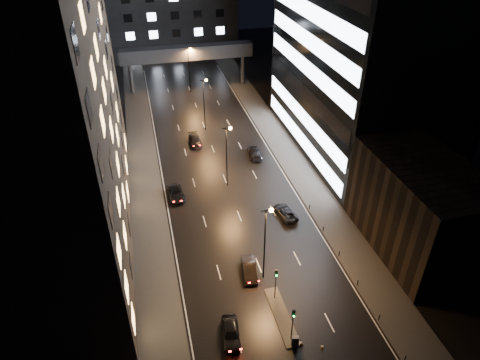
{
  "coord_description": "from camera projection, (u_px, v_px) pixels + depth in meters",
  "views": [
    {
      "loc": [
        -11.3,
        -26.39,
        37.81
      ],
      "look_at": [
        0.86,
        23.14,
        4.0
      ],
      "focal_mm": 32.0,
      "sensor_mm": 36.0,
      "label": 1
    }
  ],
  "objects": [
    {
      "name": "car_away_c",
      "position": [
        176.0,
        194.0,
        64.12
      ],
      "size": [
        2.67,
        5.08,
        1.36
      ],
      "primitive_type": "imported",
      "rotation": [
        0.0,
        0.0,
        0.09
      ],
      "color": "black",
      "rests_on": "ground"
    },
    {
      "name": "streetlight_near",
      "position": [
        266.0,
        235.0,
        47.41
      ],
      "size": [
        1.45,
        0.5,
        10.15
      ],
      "color": "black",
      "rests_on": "ground"
    },
    {
      "name": "car_away_a",
      "position": [
        231.0,
        332.0,
        43.58
      ],
      "size": [
        2.28,
        4.58,
        1.5
      ],
      "primitive_type": "imported",
      "rotation": [
        0.0,
        0.0,
        -0.12
      ],
      "color": "black",
      "rests_on": "ground"
    },
    {
      "name": "bollard_row",
      "position": [
        348.0,
        268.0,
        51.53
      ],
      "size": [
        0.12,
        25.12,
        0.9
      ],
      "color": "black",
      "rests_on": "ground"
    },
    {
      "name": "skybridge",
      "position": [
        187.0,
        53.0,
        96.55
      ],
      "size": [
        30.0,
        3.0,
        10.0
      ],
      "color": "#333335",
      "rests_on": "ground"
    },
    {
      "name": "ground",
      "position": [
        213.0,
        149.0,
        76.87
      ],
      "size": [
        160.0,
        160.0,
        0.0
      ],
      "primitive_type": "plane",
      "color": "black",
      "rests_on": "ground"
    },
    {
      "name": "sidewalk_left",
      "position": [
        144.0,
        172.0,
        70.3
      ],
      "size": [
        5.0,
        110.0,
        0.15
      ],
      "primitive_type": "cube",
      "color": "#383533",
      "rests_on": "ground"
    },
    {
      "name": "median_island",
      "position": [
        282.0,
        316.0,
        46.13
      ],
      "size": [
        1.6,
        8.0,
        0.15
      ],
      "primitive_type": "cube",
      "color": "#383533",
      "rests_on": "ground"
    },
    {
      "name": "traffic_signal_near",
      "position": [
        276.0,
        279.0,
        46.48
      ],
      "size": [
        0.28,
        0.34,
        4.4
      ],
      "color": "black",
      "rests_on": "median_island"
    },
    {
      "name": "traffic_signal_far",
      "position": [
        293.0,
        320.0,
        42.03
      ],
      "size": [
        0.28,
        0.34,
        4.4
      ],
      "color": "black",
      "rests_on": "median_island"
    },
    {
      "name": "car_toward_b",
      "position": [
        255.0,
        152.0,
        74.34
      ],
      "size": [
        2.56,
        5.28,
        1.48
      ],
      "primitive_type": "imported",
      "rotation": [
        0.0,
        0.0,
        3.04
      ],
      "color": "black",
      "rests_on": "ground"
    },
    {
      "name": "utility_cabinet",
      "position": [
        295.0,
        341.0,
        42.8
      ],
      "size": [
        0.81,
        0.6,
        1.16
      ],
      "primitive_type": "cube",
      "rotation": [
        0.0,
        0.0,
        -0.23
      ],
      "color": "#48484A",
      "rests_on": "median_island"
    },
    {
      "name": "cone_a",
      "position": [
        301.0,
        343.0,
        43.07
      ],
      "size": [
        0.41,
        0.41,
        0.54
      ],
      "primitive_type": "cone",
      "rotation": [
        0.0,
        0.0,
        -0.07
      ],
      "color": "orange",
      "rests_on": "ground"
    },
    {
      "name": "car_toward_a",
      "position": [
        285.0,
        212.0,
        60.36
      ],
      "size": [
        2.77,
        4.9,
        1.29
      ],
      "primitive_type": "imported",
      "rotation": [
        0.0,
        0.0,
        3.28
      ],
      "color": "black",
      "rests_on": "ground"
    },
    {
      "name": "car_away_d",
      "position": [
        195.0,
        140.0,
        78.06
      ],
      "size": [
        2.11,
        4.88,
        1.4
      ],
      "primitive_type": "imported",
      "rotation": [
        0.0,
        0.0,
        0.03
      ],
      "color": "black",
      "rests_on": "ground"
    },
    {
      "name": "streetlight_mid_b",
      "position": [
        205.0,
        98.0,
        79.79
      ],
      "size": [
        1.45,
        0.5,
        10.15
      ],
      "color": "black",
      "rests_on": "ground"
    },
    {
      "name": "sidewalk_right",
      "position": [
        288.0,
        154.0,
        75.27
      ],
      "size": [
        5.0,
        110.0,
        0.15
      ],
      "primitive_type": "cube",
      "color": "#383533",
      "rests_on": "ground"
    },
    {
      "name": "streetlight_far",
      "position": [
        189.0,
        64.0,
        95.98
      ],
      "size": [
        1.45,
        0.5,
        10.15
      ],
      "color": "black",
      "rests_on": "ground"
    },
    {
      "name": "car_away_b",
      "position": [
        249.0,
        269.0,
        51.01
      ],
      "size": [
        2.11,
        4.61,
        1.47
      ],
      "primitive_type": "imported",
      "rotation": [
        0.0,
        0.0,
        -0.13
      ],
      "color": "black",
      "rests_on": "ground"
    },
    {
      "name": "cone_b",
      "position": [
        322.0,
        347.0,
        42.75
      ],
      "size": [
        0.42,
        0.42,
        0.5
      ],
      "primitive_type": "cone",
      "rotation": [
        0.0,
        0.0,
        -0.38
      ],
      "color": "orange",
      "rests_on": "ground"
    },
    {
      "name": "building_far",
      "position": [
        172.0,
        8.0,
        116.91
      ],
      "size": [
        34.0,
        14.0,
        25.0
      ],
      "primitive_type": "cube",
      "color": "#333335",
      "rests_on": "ground"
    },
    {
      "name": "building_right_low",
      "position": [
        419.0,
        208.0,
        52.44
      ],
      "size": [
        10.0,
        18.0,
        12.0
      ],
      "primitive_type": "cube",
      "color": "black",
      "rests_on": "ground"
    },
    {
      "name": "building_right_glass",
      "position": [
        371.0,
        16.0,
        66.17
      ],
      "size": [
        20.0,
        36.0,
        45.0
      ],
      "primitive_type": "cube",
      "color": "black",
      "rests_on": "ground"
    },
    {
      "name": "streetlight_mid_a",
      "position": [
        228.0,
        149.0,
        63.6
      ],
      "size": [
        1.45,
        0.5,
        10.15
      ],
      "color": "black",
      "rests_on": "ground"
    },
    {
      "name": "building_left",
      "position": [
        38.0,
        85.0,
        48.4
      ],
      "size": [
        15.0,
        48.0,
        40.0
      ],
      "primitive_type": "cube",
      "color": "#2D2319",
      "rests_on": "ground"
    }
  ]
}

